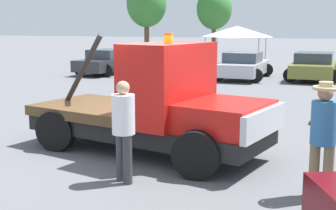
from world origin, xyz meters
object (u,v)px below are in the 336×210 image
tow_truck (159,109)px  parked_car_cream (172,63)px  traffic_cone (317,115)px  person_at_hood (124,125)px  canopy_tent_white (237,32)px  parked_car_olive (314,66)px  tree_left (214,9)px  person_near_truck (323,130)px  parked_car_silver (243,66)px  parked_car_charcoal (110,62)px  tree_center (147,4)px

tow_truck → parked_car_cream: size_ratio=1.17×
parked_car_cream → traffic_cone: parked_car_cream is taller
person_at_hood → canopy_tent_white: size_ratio=0.51×
person_at_hood → tow_truck: bearing=-145.6°
parked_car_olive → person_at_hood: bearing=173.7°
tree_left → tow_truck: bearing=-78.4°
person_near_truck → person_at_hood: person_near_truck is taller
person_near_truck → traffic_cone: bearing=16.1°
tow_truck → person_near_truck: (3.29, -1.53, 0.12)m
parked_car_olive → canopy_tent_white: (-5.16, 6.90, 1.55)m
person_near_truck → parked_car_silver: bearing=28.3°
parked_car_charcoal → parked_car_cream: size_ratio=1.02×
parked_car_silver → parked_car_olive: (3.33, 0.95, 0.00)m
traffic_cone → canopy_tent_white: bearing=107.5°
tow_truck → parked_car_olive: bearing=94.0°
parked_car_olive → tree_left: 23.33m
parked_car_silver → tree_left: size_ratio=0.71×
person_at_hood → tree_center: size_ratio=0.26×
person_at_hood → parked_car_olive: size_ratio=0.36×
parked_car_cream → parked_car_olive: size_ratio=0.97×
parked_car_charcoal → tree_left: size_ratio=0.81×
tree_left → tree_center: tree_center is taller
tow_truck → traffic_cone: bearing=67.7°
tree_center → traffic_cone: tree_center is taller
parked_car_olive → canopy_tent_white: bearing=39.3°
parked_car_olive → parked_car_cream: bearing=98.4°
canopy_tent_white → traffic_cone: 18.71m
parked_car_charcoal → parked_car_silver: bearing=-83.8°
person_near_truck → parked_car_cream: 17.64m
tow_truck → tree_center: size_ratio=0.84×
parked_car_cream → parked_car_olive: same height
parked_car_charcoal → parked_car_olive: (10.72, 0.77, 0.00)m
parked_car_cream → tree_center: bearing=27.9°
tree_left → tree_center: (-5.89, -2.83, 0.44)m
parked_car_silver → parked_car_olive: same height
person_near_truck → tree_center: 38.45m
person_near_truck → canopy_tent_white: canopy_tent_white is taller
person_near_truck → canopy_tent_white: (-5.77, 23.48, 1.10)m
tow_truck → person_near_truck: 3.63m
parked_car_olive → tow_truck: bearing=172.5°
parked_car_silver → tree_left: 23.01m
person_at_hood → parked_car_olive: bearing=-155.7°
tree_left → person_at_hood: bearing=-79.0°
parked_car_cream → parked_car_silver: same height
parked_car_charcoal → parked_car_cream: bearing=-81.8°
parked_car_silver → canopy_tent_white: 8.21m
person_at_hood → tree_left: size_ratio=0.29×
canopy_tent_white → tree_left: size_ratio=0.57×
parked_car_charcoal → tree_left: bearing=5.7°
parked_car_cream → parked_car_charcoal: bearing=93.5°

